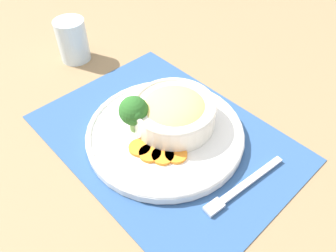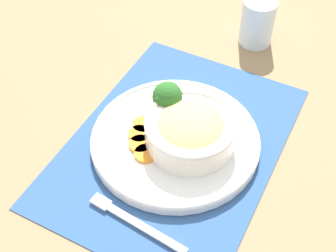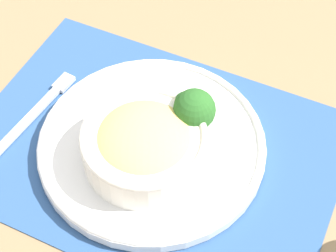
% 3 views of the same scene
% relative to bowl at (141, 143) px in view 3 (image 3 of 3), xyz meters
% --- Properties ---
extents(ground_plane, '(4.00, 4.00, 0.00)m').
position_rel_bowl_xyz_m(ground_plane, '(0.00, 0.03, -0.05)').
color(ground_plane, '#8C704C').
extents(placemat, '(0.54, 0.42, 0.00)m').
position_rel_bowl_xyz_m(placemat, '(0.00, 0.03, -0.05)').
color(placemat, '#2D5184').
rests_on(placemat, ground_plane).
extents(plate, '(0.31, 0.31, 0.02)m').
position_rel_bowl_xyz_m(plate, '(0.00, 0.03, -0.04)').
color(plate, white).
rests_on(plate, placemat).
extents(bowl, '(0.16, 0.16, 0.06)m').
position_rel_bowl_xyz_m(bowl, '(0.00, 0.00, 0.00)').
color(bowl, silver).
rests_on(bowl, plate).
extents(broccoli_floret, '(0.06, 0.06, 0.08)m').
position_rel_bowl_xyz_m(broccoli_floret, '(0.05, 0.06, 0.02)').
color(broccoli_floret, '#759E51').
rests_on(broccoli_floret, plate).
extents(carrot_slice_near, '(0.04, 0.04, 0.01)m').
position_rel_bowl_xyz_m(carrot_slice_near, '(0.01, 0.09, -0.03)').
color(carrot_slice_near, orange).
rests_on(carrot_slice_near, plate).
extents(carrot_slice_middle, '(0.04, 0.04, 0.01)m').
position_rel_bowl_xyz_m(carrot_slice_middle, '(-0.01, 0.09, -0.03)').
color(carrot_slice_middle, orange).
rests_on(carrot_slice_middle, plate).
extents(carrot_slice_far, '(0.04, 0.04, 0.01)m').
position_rel_bowl_xyz_m(carrot_slice_far, '(-0.03, 0.08, -0.03)').
color(carrot_slice_far, orange).
rests_on(carrot_slice_far, plate).
extents(carrot_slice_extra, '(0.04, 0.04, 0.01)m').
position_rel_bowl_xyz_m(carrot_slice_extra, '(-0.05, 0.06, -0.03)').
color(carrot_slice_extra, orange).
rests_on(carrot_slice_extra, plate).
extents(fork, '(0.06, 0.18, 0.01)m').
position_rel_bowl_xyz_m(fork, '(-0.17, 0.05, -0.04)').
color(fork, silver).
rests_on(fork, placemat).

